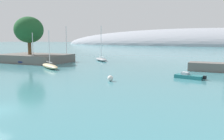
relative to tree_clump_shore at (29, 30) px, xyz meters
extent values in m
cube|color=#66605B|center=(0.01, 1.53, -7.09)|extent=(17.29, 11.30, 2.02)
cylinder|color=brown|center=(0.00, 0.00, -4.53)|extent=(0.85, 0.85, 3.11)
ellipsoid|color=#1E5128|center=(0.00, 0.00, 0.03)|extent=(7.09, 7.09, 6.38)
ellipsoid|color=#999EA8|center=(28.36, 172.20, -8.10)|extent=(264.20, 75.34, 28.47)
ellipsoid|color=gray|center=(13.71, 12.11, -7.71)|extent=(6.49, 6.48, 0.79)
cylinder|color=silver|center=(13.71, 12.11, -3.05)|extent=(0.16, 0.16, 8.54)
cube|color=silver|center=(13.93, 11.88, -6.97)|extent=(2.36, 2.35, 0.10)
ellipsoid|color=white|center=(5.65, 7.57, -7.73)|extent=(6.13, 3.77, 0.75)
cylinder|color=silver|center=(5.65, 7.57, -3.14)|extent=(0.17, 0.17, 8.42)
cube|color=silver|center=(5.40, 7.64, -7.00)|extent=(2.50, 0.86, 0.10)
ellipsoid|color=#C6B284|center=(11.92, -7.14, -7.65)|extent=(7.82, 5.91, 0.91)
cylinder|color=silver|center=(11.92, -7.14, -3.81)|extent=(0.14, 0.14, 6.75)
cube|color=silver|center=(11.61, -6.94, -6.84)|extent=(3.15, 2.08, 0.10)
ellipsoid|color=navy|center=(3.10, -2.23, -7.56)|extent=(7.31, 5.58, 1.09)
cylinder|color=silver|center=(3.10, -2.23, -3.87)|extent=(0.17, 0.17, 6.28)
cube|color=silver|center=(3.38, -2.06, -6.66)|extent=(2.84, 1.75, 0.10)
cube|color=#1E6B70|center=(39.32, -8.28, -7.83)|extent=(4.47, 2.63, 0.55)
cube|color=black|center=(41.59, -8.84, -7.69)|extent=(0.51, 0.46, 0.49)
cube|color=#B2B7C1|center=(38.71, -8.12, -7.36)|extent=(1.22, 1.21, 0.40)
sphere|color=silver|center=(29.36, -15.31, -7.69)|extent=(0.82, 0.82, 0.82)
camera|label=1|loc=(44.06, -46.47, -1.95)|focal=39.15mm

